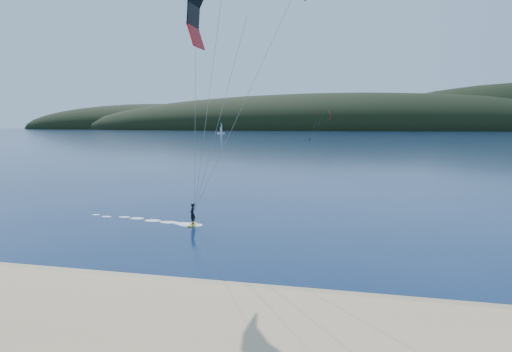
{
  "coord_description": "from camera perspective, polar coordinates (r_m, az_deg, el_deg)",
  "views": [
    {
      "loc": [
        11.38,
        -16.63,
        7.94
      ],
      "look_at": [
        4.65,
        10.0,
        5.0
      ],
      "focal_mm": 33.68,
      "sensor_mm": 36.0,
      "label": 1
    }
  ],
  "objects": [
    {
      "name": "ground",
      "position": [
        21.67,
        -19.49,
        -15.75
      ],
      "size": [
        1800.0,
        1800.0,
        0.0
      ],
      "primitive_type": "plane",
      "color": "#081B3D",
      "rests_on": "ground"
    },
    {
      "name": "wet_sand",
      "position": [
        25.27,
        -13.71,
        -12.27
      ],
      "size": [
        220.0,
        2.5,
        0.1
      ],
      "color": "#988558",
      "rests_on": "ground"
    },
    {
      "name": "headland",
      "position": [
        762.04,
        13.44,
        5.35
      ],
      "size": [
        1200.0,
        310.0,
        140.0
      ],
      "color": "black",
      "rests_on": "ground"
    },
    {
      "name": "kitesurfer_near",
      "position": [
        31.77,
        -1.64,
        17.34
      ],
      "size": [
        20.75,
        8.26,
        17.95
      ],
      "color": "gold",
      "rests_on": "ground"
    },
    {
      "name": "kitesurfer_far",
      "position": [
        223.58,
        8.02,
        6.95
      ],
      "size": [
        11.31,
        8.46,
        14.71
      ],
      "color": "gold",
      "rests_on": "ground"
    },
    {
      "name": "sailboat",
      "position": [
        433.3,
        -4.17,
        5.15
      ],
      "size": [
        7.21,
        4.61,
        10.2
      ],
      "color": "white",
      "rests_on": "ground"
    }
  ]
}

